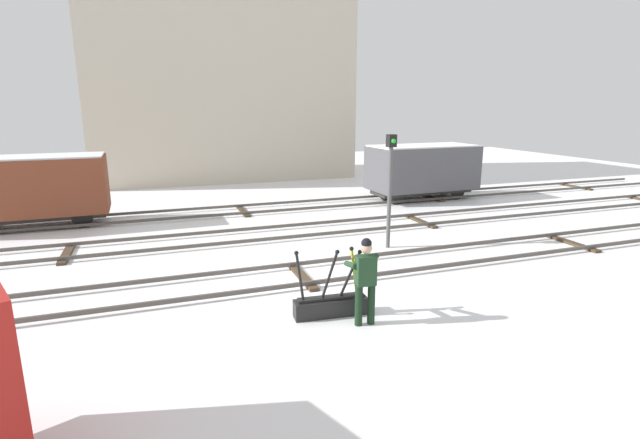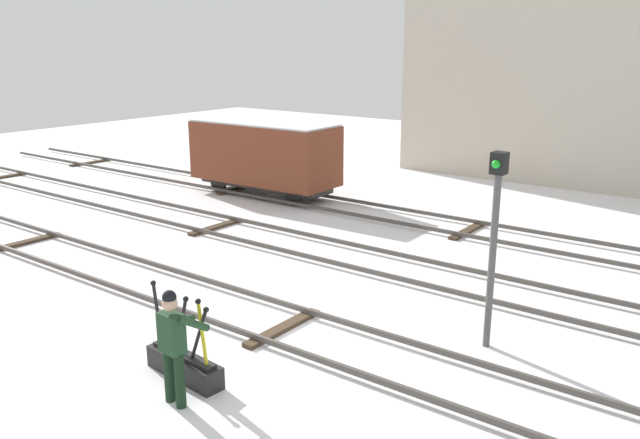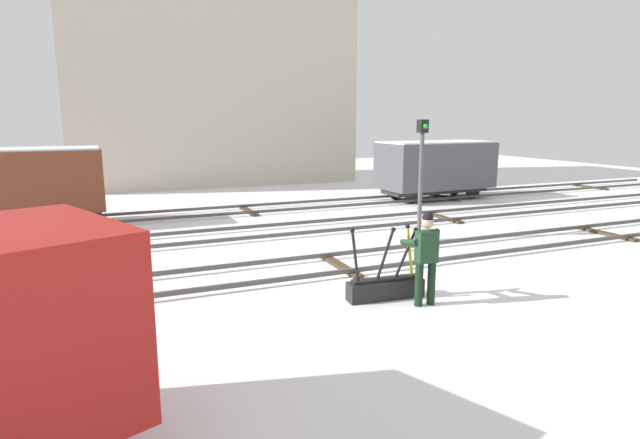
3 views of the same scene
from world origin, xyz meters
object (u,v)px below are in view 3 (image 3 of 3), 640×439
object	(u,v)px
freight_car_far_end	(436,166)
rail_worker	(426,253)
freight_car_back_track	(14,183)
signal_post	(421,166)
switch_lever_frame	(386,286)

from	to	relation	value
freight_car_far_end	rail_worker	bearing A→B (deg)	-128.05
freight_car_back_track	freight_car_far_end	world-z (taller)	freight_car_back_track
signal_post	freight_car_far_end	world-z (taller)	signal_post
switch_lever_frame	rail_worker	size ratio (longest dim) A/B	0.87
signal_post	freight_car_back_track	bearing A→B (deg)	149.46
signal_post	freight_car_back_track	world-z (taller)	signal_post
rail_worker	freight_car_back_track	world-z (taller)	freight_car_back_track
rail_worker	freight_car_back_track	xyz separation A→B (m)	(-7.88, 10.81, 0.44)
signal_post	freight_car_back_track	size ratio (longest dim) A/B	0.65
switch_lever_frame	freight_car_far_end	bearing A→B (deg)	55.52
rail_worker	signal_post	world-z (taller)	signal_post
rail_worker	freight_car_back_track	distance (m)	13.38
freight_car_back_track	freight_car_far_end	bearing A→B (deg)	-1.40
switch_lever_frame	signal_post	size ratio (longest dim) A/B	0.45
switch_lever_frame	rail_worker	distance (m)	1.07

